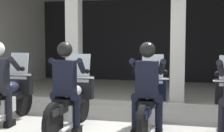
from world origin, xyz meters
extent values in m
plane|color=#A8A59E|center=(0.00, 3.00, 0.00)|extent=(80.00, 80.00, 0.00)
cube|color=black|center=(-0.28, 7.03, 1.59)|extent=(9.11, 0.24, 3.18)
cube|color=silver|center=(-4.73, 4.67, 1.59)|extent=(0.30, 5.11, 3.18)
cube|color=beige|center=(-1.63, 2.47, 1.37)|extent=(0.35, 0.36, 2.74)
cube|color=beige|center=(1.07, 2.47, 1.37)|extent=(0.35, 0.36, 2.74)
cube|color=#B7B5AD|center=(-0.28, 1.97, 0.06)|extent=(8.71, 0.24, 0.12)
cylinder|color=black|center=(-2.08, 0.55, 0.32)|extent=(0.09, 0.64, 0.64)
cube|color=black|center=(-2.08, 0.55, 0.53)|extent=(0.14, 0.44, 0.08)
cube|color=silver|center=(-2.08, -0.20, 0.37)|extent=(0.28, 0.44, 0.28)
cube|color=black|center=(-2.08, -0.15, 0.50)|extent=(0.18, 1.24, 0.16)
ellipsoid|color=#1E2338|center=(-2.08, 0.07, 0.68)|extent=(0.26, 0.48, 0.22)
cylinder|color=silver|center=(-2.08, 0.49, 0.56)|extent=(0.05, 0.24, 0.53)
cube|color=black|center=(-2.08, 0.43, 0.70)|extent=(0.52, 0.16, 0.44)
sphere|color=silver|center=(-2.08, 0.53, 0.72)|extent=(0.18, 0.18, 0.18)
cube|color=silver|center=(-2.08, 0.41, 1.07)|extent=(0.40, 0.14, 0.54)
cylinder|color=silver|center=(-2.08, 0.33, 0.90)|extent=(0.62, 0.04, 0.04)
cube|color=#591414|center=(-2.08, -0.23, 0.99)|extent=(0.05, 0.02, 0.32)
cylinder|color=black|center=(-1.94, -0.33, 0.66)|extent=(0.26, 0.29, 0.17)
cylinder|color=black|center=(-1.88, -0.33, 0.39)|extent=(0.12, 0.12, 0.53)
cube|color=black|center=(-1.88, -0.32, 0.06)|extent=(0.11, 0.26, 0.12)
cylinder|color=black|center=(-1.86, -0.12, 1.16)|extent=(0.19, 0.48, 0.31)
sphere|color=black|center=(-1.82, 0.09, 1.05)|extent=(0.09, 0.09, 0.09)
cylinder|color=black|center=(-0.69, 0.39, 0.32)|extent=(0.09, 0.64, 0.64)
cylinder|color=black|center=(-0.69, -1.01, 0.32)|extent=(0.09, 0.64, 0.64)
cube|color=black|center=(-0.69, 0.39, 0.53)|extent=(0.14, 0.44, 0.08)
cube|color=silver|center=(-0.69, -0.36, 0.37)|extent=(0.28, 0.44, 0.28)
cube|color=black|center=(-0.69, -0.31, 0.50)|extent=(0.18, 1.24, 0.16)
ellipsoid|color=#B2B2B7|center=(-0.69, -0.09, 0.68)|extent=(0.26, 0.48, 0.22)
cube|color=black|center=(-0.69, -0.49, 0.57)|extent=(0.24, 0.52, 0.10)
cube|color=black|center=(-0.69, -0.95, 0.50)|extent=(0.16, 0.48, 0.10)
cylinder|color=silver|center=(-0.69, 0.33, 0.56)|extent=(0.05, 0.24, 0.53)
cube|color=black|center=(-0.69, 0.27, 0.70)|extent=(0.52, 0.16, 0.44)
sphere|color=silver|center=(-0.69, 0.37, 0.72)|extent=(0.18, 0.18, 0.18)
cube|color=silver|center=(-0.69, 0.25, 1.07)|extent=(0.40, 0.14, 0.54)
cylinder|color=silver|center=(-0.69, 0.17, 0.90)|extent=(0.62, 0.04, 0.04)
cylinder|color=silver|center=(-0.57, -0.71, 0.18)|extent=(0.07, 0.55, 0.07)
cube|color=black|center=(-0.69, -0.51, 0.97)|extent=(0.36, 0.22, 0.60)
cube|color=black|center=(-0.69, -0.39, 0.99)|extent=(0.05, 0.02, 0.32)
sphere|color=tan|center=(-0.69, -0.49, 1.43)|extent=(0.21, 0.21, 0.21)
sphere|color=black|center=(-0.69, -0.49, 1.46)|extent=(0.26, 0.26, 0.26)
cylinder|color=black|center=(-0.55, -0.49, 0.66)|extent=(0.26, 0.29, 0.17)
cylinder|color=black|center=(-0.49, -0.49, 0.39)|extent=(0.12, 0.12, 0.53)
cube|color=black|center=(-0.49, -0.48, 0.06)|extent=(0.11, 0.26, 0.12)
cylinder|color=black|center=(-0.83, -0.49, 0.66)|extent=(0.26, 0.29, 0.17)
cylinder|color=black|center=(-0.89, -0.49, 0.39)|extent=(0.12, 0.12, 0.53)
cube|color=black|center=(-0.89, -0.48, 0.06)|extent=(0.11, 0.26, 0.12)
cylinder|color=black|center=(-0.47, -0.28, 1.16)|extent=(0.19, 0.48, 0.31)
sphere|color=black|center=(-0.43, -0.07, 1.05)|extent=(0.09, 0.09, 0.09)
cylinder|color=black|center=(-0.91, -0.28, 1.16)|extent=(0.19, 0.48, 0.31)
sphere|color=black|center=(-0.95, -0.07, 1.05)|extent=(0.09, 0.09, 0.09)
cylinder|color=black|center=(0.69, 0.56, 0.32)|extent=(0.09, 0.64, 0.64)
cylinder|color=black|center=(0.69, -0.84, 0.32)|extent=(0.09, 0.64, 0.64)
cube|color=black|center=(0.69, 0.56, 0.53)|extent=(0.14, 0.44, 0.08)
cube|color=silver|center=(0.69, -0.19, 0.37)|extent=(0.28, 0.44, 0.28)
cube|color=black|center=(0.69, -0.14, 0.50)|extent=(0.18, 1.24, 0.16)
ellipsoid|color=black|center=(0.69, 0.08, 0.68)|extent=(0.26, 0.48, 0.22)
cube|color=black|center=(0.69, -0.32, 0.57)|extent=(0.24, 0.52, 0.10)
cube|color=black|center=(0.69, -0.78, 0.50)|extent=(0.16, 0.48, 0.10)
cylinder|color=silver|center=(0.69, 0.50, 0.56)|extent=(0.05, 0.24, 0.53)
cube|color=black|center=(0.69, 0.44, 0.70)|extent=(0.52, 0.16, 0.44)
sphere|color=silver|center=(0.69, 0.54, 0.72)|extent=(0.18, 0.18, 0.18)
cube|color=silver|center=(0.69, 0.42, 1.07)|extent=(0.40, 0.14, 0.54)
cylinder|color=silver|center=(0.69, 0.34, 0.90)|extent=(0.62, 0.04, 0.04)
cylinder|color=silver|center=(0.81, -0.54, 0.18)|extent=(0.07, 0.55, 0.07)
cube|color=black|center=(0.69, -0.34, 0.97)|extent=(0.36, 0.22, 0.60)
cube|color=#591414|center=(0.69, -0.22, 0.99)|extent=(0.05, 0.02, 0.32)
sphere|color=#936B51|center=(0.69, -0.32, 1.43)|extent=(0.21, 0.21, 0.21)
sphere|color=black|center=(0.69, -0.32, 1.46)|extent=(0.26, 0.26, 0.26)
cylinder|color=black|center=(0.83, -0.32, 0.66)|extent=(0.26, 0.29, 0.17)
cylinder|color=black|center=(0.89, -0.32, 0.39)|extent=(0.12, 0.12, 0.53)
cylinder|color=black|center=(0.55, -0.32, 0.66)|extent=(0.26, 0.29, 0.17)
cylinder|color=black|center=(0.49, -0.32, 0.39)|extent=(0.12, 0.12, 0.53)
cube|color=black|center=(0.49, -0.31, 0.06)|extent=(0.11, 0.26, 0.12)
cylinder|color=black|center=(0.91, -0.11, 1.16)|extent=(0.19, 0.48, 0.31)
sphere|color=black|center=(0.95, 0.10, 1.05)|extent=(0.09, 0.09, 0.09)
cylinder|color=black|center=(0.47, -0.11, 1.16)|extent=(0.19, 0.48, 0.31)
sphere|color=black|center=(0.43, 0.10, 1.05)|extent=(0.09, 0.09, 0.09)
cylinder|color=black|center=(1.88, -0.39, 0.39)|extent=(0.12, 0.12, 0.53)
cylinder|color=black|center=(1.86, -0.18, 1.16)|extent=(0.19, 0.48, 0.31)
sphere|color=black|center=(1.82, 0.03, 1.05)|extent=(0.09, 0.09, 0.09)
camera|label=1|loc=(1.39, -5.60, 1.63)|focal=51.68mm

